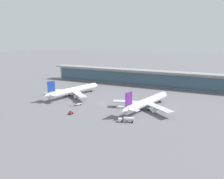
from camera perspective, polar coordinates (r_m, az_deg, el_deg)
name	(u,v)px	position (r m, az deg, el deg)	size (l,w,h in m)	color
ground_plane	(102,104)	(162.36, -2.59, -3.54)	(1200.00, 1200.00, 0.00)	slate
airliner_left_stand	(73,91)	(184.23, -9.65, -0.25)	(42.39, 56.01, 15.07)	white
airliner_centre_stand	(146,102)	(150.04, 8.43, -3.13)	(42.55, 56.13, 15.07)	white
service_truck_near_nose_white	(127,119)	(127.19, 3.72, -7.32)	(8.89, 4.62, 2.95)	silver
service_truck_under_wing_white	(78,104)	(160.13, -8.48, -3.60)	(4.62, 6.55, 2.70)	silver
service_truck_mid_apron_red	(71,113)	(142.27, -10.18, -5.69)	(2.12, 3.09, 2.05)	#B21E1E
terminal_building	(138,77)	(229.02, 6.48, 3.11)	(188.14, 12.80, 15.20)	beige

